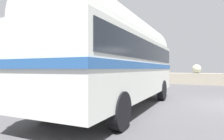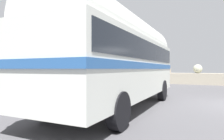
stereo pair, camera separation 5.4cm
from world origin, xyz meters
name	(u,v)px [view 2 (the right image)]	position (x,y,z in m)	size (l,w,h in m)	color
vintage_coach	(120,55)	(-4.44, -2.66, 2.05)	(2.80, 8.68, 3.70)	black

